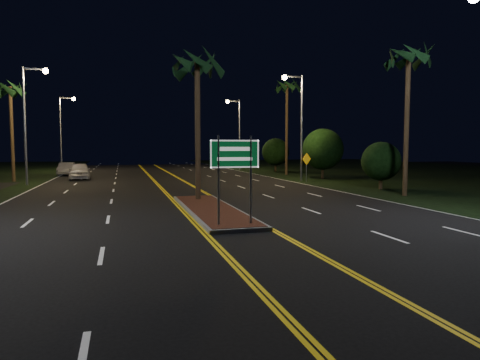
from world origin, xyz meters
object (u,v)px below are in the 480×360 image
object	(u,v)px
palm_right_near	(409,57)
shrub_near	(381,161)
shrub_mid	(323,149)
streetlight_left_mid	(30,111)
palm_right_far	(287,87)
car_near	(80,170)
palm_left_far	(10,89)
car_far	(66,168)
median_island	(211,210)
streetlight_right_far	(237,126)
shrub_far	(276,152)
streetlight_left_far	(64,124)
palm_median	(197,64)
highway_sign	(235,162)
warning_sign	(307,163)
streetlight_right_mid	(298,115)

from	to	relation	value
palm_right_near	shrub_near	distance (m)	7.50
shrub_mid	streetlight_left_mid	bearing A→B (deg)	180.00
palm_right_far	car_near	xyz separation A→B (m)	(-20.43, -0.59, -8.26)
streetlight_left_mid	shrub_near	size ratio (longest dim) A/B	2.73
palm_left_far	car_far	xyz separation A→B (m)	(3.30, 7.72, -6.98)
median_island	car_far	world-z (taller)	car_far
median_island	shrub_mid	bearing A→B (deg)	50.53
streetlight_right_far	car_near	world-z (taller)	streetlight_right_far
car_far	shrub_mid	bearing A→B (deg)	-25.30
car_far	palm_right_far	bearing A→B (deg)	-13.18
car_far	streetlight_left_mid	bearing A→B (deg)	-94.23
streetlight_right_far	shrub_far	xyz separation A→B (m)	(3.19, -6.00, -3.32)
streetlight_left_far	palm_right_near	world-z (taller)	palm_right_near
palm_left_far	car_far	distance (m)	10.92
streetlight_left_far	shrub_mid	bearing A→B (deg)	-39.10
streetlight_left_far	palm_median	world-z (taller)	streetlight_left_far
streetlight_left_mid	shrub_mid	xyz separation A→B (m)	(24.61, 0.00, -2.93)
median_island	highway_sign	bearing A→B (deg)	-90.00
palm_right_near	shrub_far	xyz separation A→B (m)	(1.30, 26.00, -5.88)
palm_median	shrub_far	xyz separation A→B (m)	(13.80, 25.50, -4.94)
palm_left_far	highway_sign	bearing A→B (deg)	-63.08
palm_right_far	warning_sign	size ratio (longest dim) A/B	4.23
streetlight_left_far	warning_sign	size ratio (longest dim) A/B	3.70
palm_right_far	warning_sign	xyz separation A→B (m)	(-1.62, -8.69, -7.57)
palm_median	palm_right_near	distance (m)	12.55
streetlight_right_mid	palm_median	xyz separation A→B (m)	(-10.61, -11.50, 1.62)
median_island	shrub_near	xyz separation A→B (m)	(13.50, 7.00, 1.86)
palm_median	streetlight_left_far	bearing A→B (deg)	107.58
palm_left_far	warning_sign	world-z (taller)	palm_left_far
shrub_far	palm_left_far	bearing A→B (deg)	-163.26
shrub_near	warning_sign	size ratio (longest dim) A/B	1.36
shrub_mid	median_island	bearing A→B (deg)	-129.47
highway_sign	palm_left_far	size ratio (longest dim) A/B	0.36
streetlight_right_mid	highway_sign	bearing A→B (deg)	-118.93
shrub_far	car_near	world-z (taller)	shrub_far
streetlight_right_mid	shrub_near	world-z (taller)	streetlight_right_mid
highway_sign	median_island	bearing A→B (deg)	90.00
palm_right_near	car_far	bearing A→B (deg)	130.53
palm_right_far	streetlight_right_mid	bearing A→B (deg)	-105.29
palm_left_far	shrub_near	xyz separation A→B (m)	(26.30, -14.00, -5.80)
palm_right_near	palm_left_far	bearing A→B (deg)	144.57
palm_left_far	palm_right_far	world-z (taller)	palm_right_far
palm_right_far	shrub_near	bearing A→B (deg)	-87.49
streetlight_left_mid	warning_sign	xyz separation A→B (m)	(21.79, -2.69, -4.08)
streetlight_right_mid	shrub_near	xyz separation A→B (m)	(2.89, -8.00, -3.71)
median_island	streetlight_right_mid	xyz separation A→B (m)	(10.61, 15.00, 5.57)
streetlight_left_far	shrub_far	world-z (taller)	streetlight_left_far
streetlight_left_far	car_far	size ratio (longest dim) A/B	1.96
streetlight_right_far	palm_right_far	world-z (taller)	palm_right_far
streetlight_right_far	car_near	distance (m)	22.68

